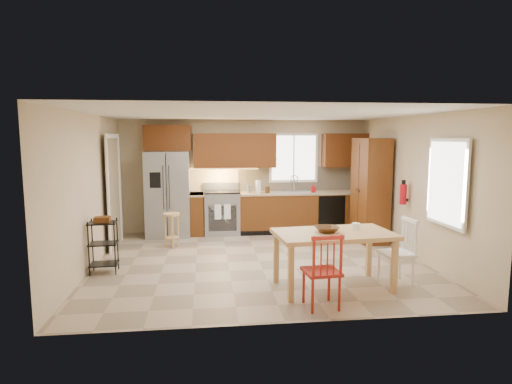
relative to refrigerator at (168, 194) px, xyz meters
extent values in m
plane|color=tan|center=(1.70, -2.12, -0.91)|extent=(5.50, 5.50, 0.00)
cube|color=silver|center=(1.70, -2.12, 1.59)|extent=(5.50, 5.00, 0.02)
cube|color=#CCB793|center=(1.70, 0.38, 0.34)|extent=(5.50, 0.02, 2.50)
cube|color=#CCB793|center=(1.70, -4.62, 0.34)|extent=(5.50, 0.02, 2.50)
cube|color=#CCB793|center=(-1.05, -2.12, 0.34)|extent=(0.02, 5.00, 2.50)
cube|color=#CCB793|center=(4.45, -2.12, 0.34)|extent=(0.02, 5.00, 2.50)
cube|color=gray|center=(0.00, 0.00, 0.00)|extent=(0.92, 0.75, 1.82)
cube|color=gray|center=(1.15, 0.06, -0.45)|extent=(0.76, 0.63, 0.92)
cube|color=#5C2C11|center=(0.60, 0.08, -0.46)|extent=(0.30, 0.60, 0.90)
cube|color=#5C2C11|center=(2.99, 0.08, -0.46)|extent=(2.92, 0.60, 0.90)
cube|color=black|center=(3.55, -0.22, -0.46)|extent=(0.60, 0.02, 0.78)
cube|color=#C4B393|center=(2.99, 0.36, 0.27)|extent=(2.92, 0.03, 0.55)
cube|color=#572C0E|center=(0.00, 0.20, 1.19)|extent=(1.00, 0.35, 0.55)
cube|color=#572C0E|center=(1.45, 0.20, 0.92)|extent=(1.80, 0.35, 0.75)
cube|color=#572C0E|center=(3.95, 0.20, 0.92)|extent=(1.00, 0.35, 0.75)
cube|color=white|center=(2.80, 0.35, 0.74)|extent=(1.12, 0.04, 1.12)
cube|color=gray|center=(2.80, 0.08, -0.05)|extent=(0.62, 0.46, 0.16)
cube|color=#FFBF66|center=(1.15, 0.17, 0.52)|extent=(1.60, 0.30, 0.01)
imported|color=#AE0C15|center=(3.18, -0.02, 0.09)|extent=(0.09, 0.09, 0.19)
cylinder|color=white|center=(1.95, 0.03, 0.13)|extent=(0.12, 0.12, 0.28)
cylinder|color=gray|center=(1.75, 0.03, 0.08)|extent=(0.11, 0.11, 0.18)
cylinder|color=#4F3015|center=(2.15, 0.00, 0.06)|extent=(0.10, 0.10, 0.14)
cube|color=#5C2C11|center=(4.13, -0.93, 0.14)|extent=(0.50, 0.95, 2.10)
cylinder|color=#AE0C15|center=(4.33, -1.98, 0.19)|extent=(0.12, 0.12, 0.36)
cube|color=white|center=(4.38, -3.27, 0.54)|extent=(0.04, 1.02, 1.32)
cube|color=#8C7A59|center=(-0.97, -0.82, 0.14)|extent=(0.04, 0.95, 2.10)
imported|color=#4F3015|center=(2.48, -3.55, -0.11)|extent=(0.36, 0.36, 0.08)
cylinder|color=white|center=(2.93, -3.45, -0.08)|extent=(0.13, 0.13, 0.14)
camera|label=1|loc=(0.81, -9.22, 1.22)|focal=30.00mm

